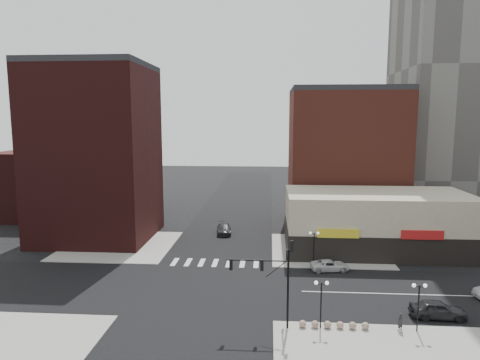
{
  "coord_description": "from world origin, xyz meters",
  "views": [
    {
      "loc": [
        6.6,
        -42.61,
        17.65
      ],
      "look_at": [
        3.27,
        4.44,
        11.0
      ],
      "focal_mm": 32.0,
      "sensor_mm": 36.0,
      "label": 1
    }
  ],
  "objects_px": {
    "dark_sedan_east": "(438,309)",
    "dark_sedan_north": "(224,229)",
    "white_suv": "(330,265)",
    "traffic_signal": "(277,271)",
    "pedestrian": "(400,322)",
    "street_lamp_se_a": "(321,292)",
    "street_lamp_ne": "(314,240)",
    "street_lamp_se_b": "(419,295)"
  },
  "relations": [
    {
      "from": "street_lamp_se_b",
      "to": "street_lamp_ne",
      "type": "height_order",
      "value": "same"
    },
    {
      "from": "street_lamp_se_b",
      "to": "dark_sedan_east",
      "type": "xyz_separation_m",
      "value": [
        2.73,
        2.82,
        -2.47
      ]
    },
    {
      "from": "dark_sedan_east",
      "to": "street_lamp_ne",
      "type": "bearing_deg",
      "value": 38.35
    },
    {
      "from": "dark_sedan_east",
      "to": "white_suv",
      "type": "bearing_deg",
      "value": 36.19
    },
    {
      "from": "street_lamp_se_b",
      "to": "white_suv",
      "type": "bearing_deg",
      "value": 109.83
    },
    {
      "from": "street_lamp_se_b",
      "to": "dark_sedan_north",
      "type": "height_order",
      "value": "street_lamp_se_b"
    },
    {
      "from": "dark_sedan_north",
      "to": "street_lamp_se_a",
      "type": "bearing_deg",
      "value": -76.09
    },
    {
      "from": "pedestrian",
      "to": "traffic_signal",
      "type": "bearing_deg",
      "value": -34.88
    },
    {
      "from": "traffic_signal",
      "to": "pedestrian",
      "type": "bearing_deg",
      "value": -0.93
    },
    {
      "from": "white_suv",
      "to": "dark_sedan_east",
      "type": "distance_m",
      "value": 14.14
    },
    {
      "from": "traffic_signal",
      "to": "street_lamp_se_a",
      "type": "distance_m",
      "value": 4.12
    },
    {
      "from": "dark_sedan_east",
      "to": "dark_sedan_north",
      "type": "xyz_separation_m",
      "value": [
        -22.24,
        27.25,
        -0.06
      ]
    },
    {
      "from": "street_lamp_se_a",
      "to": "pedestrian",
      "type": "distance_m",
      "value": 7.02
    },
    {
      "from": "street_lamp_se_b",
      "to": "dark_sedan_north",
      "type": "xyz_separation_m",
      "value": [
        -19.5,
        30.07,
        -2.53
      ]
    },
    {
      "from": "street_lamp_se_a",
      "to": "pedestrian",
      "type": "xyz_separation_m",
      "value": [
        6.6,
        0.0,
        -2.4
      ]
    },
    {
      "from": "white_suv",
      "to": "dark_sedan_east",
      "type": "height_order",
      "value": "dark_sedan_east"
    },
    {
      "from": "traffic_signal",
      "to": "white_suv",
      "type": "xyz_separation_m",
      "value": [
        6.54,
        14.33,
        -4.33
      ]
    },
    {
      "from": "traffic_signal",
      "to": "street_lamp_se_a",
      "type": "xyz_separation_m",
      "value": [
        3.76,
        -0.17,
        -1.67
      ]
    },
    {
      "from": "street_lamp_se_a",
      "to": "dark_sedan_north",
      "type": "relative_size",
      "value": 0.79
    },
    {
      "from": "dark_sedan_north",
      "to": "dark_sedan_east",
      "type": "bearing_deg",
      "value": -57.81
    },
    {
      "from": "street_lamp_se_a",
      "to": "street_lamp_ne",
      "type": "distance_m",
      "value": 16.03
    },
    {
      "from": "white_suv",
      "to": "dark_sedan_north",
      "type": "relative_size",
      "value": 0.87
    },
    {
      "from": "street_lamp_se_a",
      "to": "street_lamp_se_b",
      "type": "height_order",
      "value": "same"
    },
    {
      "from": "street_lamp_se_b",
      "to": "pedestrian",
      "type": "bearing_deg",
      "value": 180.0
    },
    {
      "from": "street_lamp_ne",
      "to": "pedestrian",
      "type": "distance_m",
      "value": 17.12
    },
    {
      "from": "dark_sedan_east",
      "to": "pedestrian",
      "type": "xyz_separation_m",
      "value": [
        -4.14,
        -2.82,
        0.07
      ]
    },
    {
      "from": "traffic_signal",
      "to": "white_suv",
      "type": "relative_size",
      "value": 1.71
    },
    {
      "from": "street_lamp_se_a",
      "to": "street_lamp_se_b",
      "type": "distance_m",
      "value": 8.0
    },
    {
      "from": "white_suv",
      "to": "dark_sedan_north",
      "type": "distance_m",
      "value": 21.12
    },
    {
      "from": "dark_sedan_north",
      "to": "pedestrian",
      "type": "relative_size",
      "value": 3.39
    },
    {
      "from": "dark_sedan_east",
      "to": "dark_sedan_north",
      "type": "height_order",
      "value": "dark_sedan_east"
    },
    {
      "from": "traffic_signal",
      "to": "dark_sedan_north",
      "type": "relative_size",
      "value": 1.48
    },
    {
      "from": "street_lamp_se_a",
      "to": "dark_sedan_east",
      "type": "distance_m",
      "value": 11.37
    },
    {
      "from": "street_lamp_se_b",
      "to": "street_lamp_ne",
      "type": "bearing_deg",
      "value": 113.63
    },
    {
      "from": "street_lamp_ne",
      "to": "dark_sedan_north",
      "type": "relative_size",
      "value": 0.79
    },
    {
      "from": "traffic_signal",
      "to": "dark_sedan_north",
      "type": "distance_m",
      "value": 31.17
    },
    {
      "from": "street_lamp_ne",
      "to": "dark_sedan_north",
      "type": "distance_m",
      "value": 18.99
    },
    {
      "from": "traffic_signal",
      "to": "pedestrian",
      "type": "xyz_separation_m",
      "value": [
        10.36,
        -0.17,
        -4.07
      ]
    },
    {
      "from": "dark_sedan_north",
      "to": "pedestrian",
      "type": "distance_m",
      "value": 35.1
    },
    {
      "from": "dark_sedan_east",
      "to": "street_lamp_se_b",
      "type": "bearing_deg",
      "value": 137.77
    },
    {
      "from": "traffic_signal",
      "to": "street_lamp_ne",
      "type": "distance_m",
      "value": 16.62
    },
    {
      "from": "street_lamp_ne",
      "to": "pedestrian",
      "type": "bearing_deg",
      "value": -70.71
    }
  ]
}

